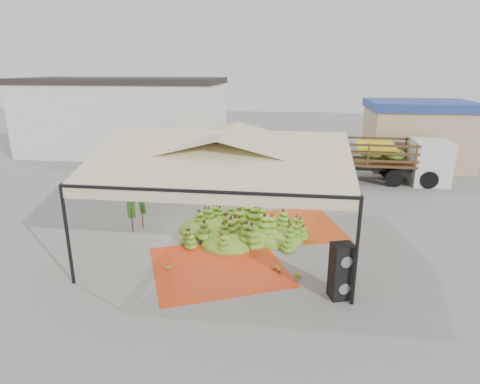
# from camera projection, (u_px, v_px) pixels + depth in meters

# --- Properties ---
(ground) EXTENTS (90.00, 90.00, 0.00)m
(ground) POSITION_uv_depth(u_px,v_px,m) (229.00, 236.00, 15.10)
(ground) COLOR slate
(ground) RESTS_ON ground
(canopy_tent) EXTENTS (8.10, 8.10, 4.00)m
(canopy_tent) POSITION_uv_depth(u_px,v_px,m) (229.00, 150.00, 14.12)
(canopy_tent) COLOR black
(canopy_tent) RESTS_ON ground
(building_white) EXTENTS (14.30, 6.30, 5.40)m
(building_white) POSITION_uv_depth(u_px,v_px,m) (123.00, 117.00, 28.84)
(building_white) COLOR silver
(building_white) RESTS_ON ground
(building_tan) EXTENTS (6.30, 5.30, 4.10)m
(building_tan) POSITION_uv_depth(u_px,v_px,m) (417.00, 133.00, 25.47)
(building_tan) COLOR tan
(building_tan) RESTS_ON ground
(tarp_left) EXTENTS (5.23, 5.13, 0.01)m
(tarp_left) POSITION_uv_depth(u_px,v_px,m) (218.00, 266.00, 12.83)
(tarp_left) COLOR red
(tarp_left) RESTS_ON ground
(tarp_right) EXTENTS (4.54, 4.66, 0.01)m
(tarp_right) POSITION_uv_depth(u_px,v_px,m) (292.00, 225.00, 16.13)
(tarp_right) COLOR #E04F15
(tarp_right) RESTS_ON ground
(banana_heap) EXTENTS (5.75, 5.05, 1.08)m
(banana_heap) POSITION_uv_depth(u_px,v_px,m) (242.00, 222.00, 15.04)
(banana_heap) COLOR #5F841B
(banana_heap) RESTS_ON ground
(hand_yellow_a) EXTENTS (0.57, 0.50, 0.22)m
(hand_yellow_a) POSITION_uv_depth(u_px,v_px,m) (294.00, 273.00, 12.16)
(hand_yellow_a) COLOR #AE8F22
(hand_yellow_a) RESTS_ON ground
(hand_yellow_b) EXTENTS (0.65, 0.63, 0.23)m
(hand_yellow_b) POSITION_uv_depth(u_px,v_px,m) (274.00, 268.00, 12.47)
(hand_yellow_b) COLOR gold
(hand_yellow_b) RESTS_ON ground
(hand_red_a) EXTENTS (0.44, 0.38, 0.18)m
(hand_red_a) POSITION_uv_depth(u_px,v_px,m) (246.00, 247.00, 13.97)
(hand_red_a) COLOR #551B13
(hand_red_a) RESTS_ON ground
(hand_red_b) EXTENTS (0.49, 0.42, 0.20)m
(hand_red_b) POSITION_uv_depth(u_px,v_px,m) (336.00, 276.00, 12.02)
(hand_red_b) COLOR #5A1A14
(hand_red_b) RESTS_ON ground
(hand_green) EXTENTS (0.43, 0.38, 0.18)m
(hand_green) POSITION_uv_depth(u_px,v_px,m) (167.00, 266.00, 12.67)
(hand_green) COLOR #3C7B19
(hand_green) RESTS_ON ground
(hanging_bunches) EXTENTS (3.24, 0.24, 0.20)m
(hanging_bunches) POSITION_uv_depth(u_px,v_px,m) (288.00, 165.00, 14.85)
(hanging_bunches) COLOR #56841B
(hanging_bunches) RESTS_ON ground
(speaker_stack) EXTENTS (0.71, 0.66, 1.59)m
(speaker_stack) POSITION_uv_depth(u_px,v_px,m) (341.00, 271.00, 10.88)
(speaker_stack) COLOR black
(speaker_stack) RESTS_ON ground
(banana_leaves) EXTENTS (0.96, 1.36, 3.70)m
(banana_leaves) POSITION_uv_depth(u_px,v_px,m) (136.00, 231.00, 15.61)
(banana_leaves) COLOR #24691C
(banana_leaves) RESTS_ON ground
(vendor) EXTENTS (0.81, 0.67, 1.90)m
(vendor) POSITION_uv_depth(u_px,v_px,m) (259.00, 193.00, 17.14)
(vendor) COLOR gray
(vendor) RESTS_ON ground
(truck_left) EXTENTS (6.45, 4.19, 2.10)m
(truck_left) POSITION_uv_depth(u_px,v_px,m) (203.00, 151.00, 24.03)
(truck_left) COLOR #462C17
(truck_left) RESTS_ON ground
(truck_right) EXTENTS (6.96, 2.60, 2.36)m
(truck_right) POSITION_uv_depth(u_px,v_px,m) (387.00, 156.00, 22.02)
(truck_right) COLOR #52341B
(truck_right) RESTS_ON ground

